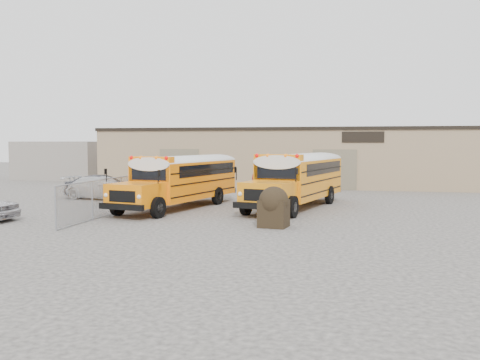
% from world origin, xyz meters
% --- Properties ---
extents(ground, '(120.00, 120.00, 0.00)m').
position_xyz_m(ground, '(0.00, 0.00, 0.00)').
color(ground, '#343230').
rests_on(ground, ground).
extents(warehouse, '(30.20, 10.20, 4.67)m').
position_xyz_m(warehouse, '(-0.00, 19.99, 2.37)').
color(warehouse, '#93765B').
rests_on(warehouse, ground).
extents(chainlink_fence, '(0.07, 18.07, 1.81)m').
position_xyz_m(chainlink_fence, '(-6.00, 3.00, 0.90)').
color(chainlink_fence, gray).
rests_on(chainlink_fence, ground).
extents(distant_building_left, '(8.00, 6.00, 3.60)m').
position_xyz_m(distant_building_left, '(-22.00, 22.00, 1.80)').
color(distant_building_left, gray).
rests_on(distant_building_left, ground).
extents(school_bus_left, '(4.37, 10.03, 2.85)m').
position_xyz_m(school_bus_left, '(-2.37, 8.23, 1.65)').
color(school_bus_left, orange).
rests_on(school_bus_left, ground).
extents(school_bus_right, '(4.63, 10.41, 2.96)m').
position_xyz_m(school_bus_right, '(3.83, 10.03, 1.71)').
color(school_bus_right, orange).
rests_on(school_bus_right, ground).
extents(tarp_bundle, '(1.26, 1.24, 1.70)m').
position_xyz_m(tarp_bundle, '(2.25, -3.15, 0.87)').
color(tarp_bundle, black).
rests_on(tarp_bundle, ground).
extents(car_white, '(5.18, 2.79, 1.43)m').
position_xyz_m(car_white, '(-9.87, 5.50, 0.71)').
color(car_white, silver).
rests_on(car_white, ground).
extents(car_dark, '(4.56, 2.12, 1.45)m').
position_xyz_m(car_dark, '(-10.01, 6.00, 0.72)').
color(car_dark, black).
rests_on(car_dark, ground).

